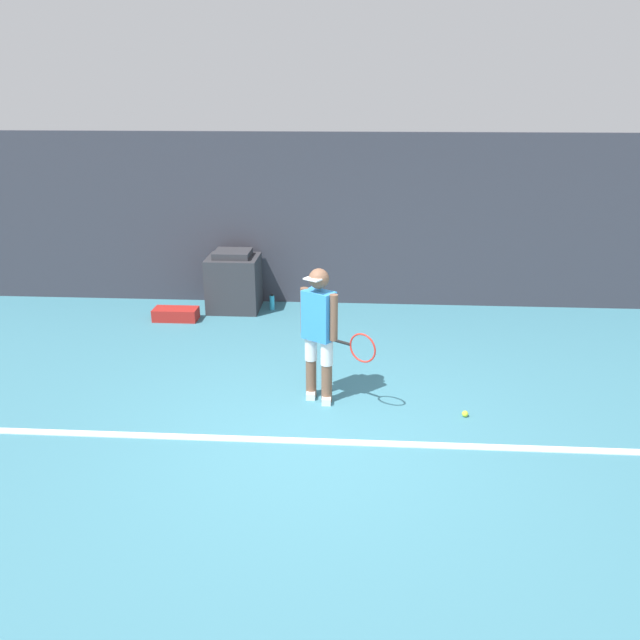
{
  "coord_description": "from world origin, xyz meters",
  "views": [
    {
      "loc": [
        0.37,
        -5.49,
        3.3
      ],
      "look_at": [
        -0.05,
        1.04,
        0.88
      ],
      "focal_mm": 35.0,
      "sensor_mm": 36.0,
      "label": 1
    }
  ],
  "objects_px": {
    "tennis_player": "(320,330)",
    "covered_chair": "(234,282)",
    "water_bottle": "(272,302)",
    "equipment_bag": "(176,314)",
    "tennis_ball": "(465,414)"
  },
  "relations": [
    {
      "from": "tennis_player",
      "to": "equipment_bag",
      "type": "xyz_separation_m",
      "value": [
        -2.36,
        2.46,
        -0.75
      ]
    },
    {
      "from": "equipment_bag",
      "to": "water_bottle",
      "type": "xyz_separation_m",
      "value": [
        1.4,
        0.58,
        0.03
      ]
    },
    {
      "from": "tennis_ball",
      "to": "water_bottle",
      "type": "relative_size",
      "value": 0.27
    },
    {
      "from": "tennis_player",
      "to": "tennis_ball",
      "type": "bearing_deg",
      "value": 22.13
    },
    {
      "from": "tennis_player",
      "to": "water_bottle",
      "type": "height_order",
      "value": "tennis_player"
    },
    {
      "from": "equipment_bag",
      "to": "water_bottle",
      "type": "distance_m",
      "value": 1.52
    },
    {
      "from": "covered_chair",
      "to": "equipment_bag",
      "type": "height_order",
      "value": "covered_chair"
    },
    {
      "from": "tennis_player",
      "to": "water_bottle",
      "type": "xyz_separation_m",
      "value": [
        -0.96,
        3.04,
        -0.73
      ]
    },
    {
      "from": "tennis_player",
      "to": "water_bottle",
      "type": "bearing_deg",
      "value": 140.61
    },
    {
      "from": "tennis_ball",
      "to": "tennis_player",
      "type": "bearing_deg",
      "value": 169.07
    },
    {
      "from": "covered_chair",
      "to": "tennis_player",
      "type": "bearing_deg",
      "value": -62.75
    },
    {
      "from": "water_bottle",
      "to": "covered_chair",
      "type": "bearing_deg",
      "value": -178.48
    },
    {
      "from": "tennis_player",
      "to": "covered_chair",
      "type": "xyz_separation_m",
      "value": [
        -1.56,
        3.03,
        -0.39
      ]
    },
    {
      "from": "tennis_ball",
      "to": "water_bottle",
      "type": "bearing_deg",
      "value": 127.26
    },
    {
      "from": "tennis_ball",
      "to": "equipment_bag",
      "type": "height_order",
      "value": "equipment_bag"
    }
  ]
}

